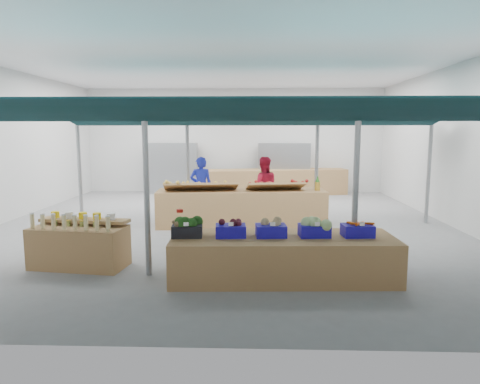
{
  "coord_description": "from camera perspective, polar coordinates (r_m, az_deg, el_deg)",
  "views": [
    {
      "loc": [
        0.81,
        -11.08,
        2.46
      ],
      "look_at": [
        0.5,
        -1.6,
        1.12
      ],
      "focal_mm": 32.0,
      "sensor_mm": 36.0,
      "label": 1
    }
  ],
  "objects": [
    {
      "name": "apple_heap_yellow",
      "position": [
        11.1,
        -5.19,
        0.99
      ],
      "size": [
        1.98,
        0.97,
        0.27
      ],
      "rotation": [
        0.0,
        0.0,
        0.15
      ],
      "color": "#997247",
      "rests_on": "fruit_counter"
    },
    {
      "name": "bottle_shelf",
      "position": [
        8.41,
        -20.52,
        -6.56
      ],
      "size": [
        1.77,
        1.23,
        1.03
      ],
      "rotation": [
        0.0,
        0.0,
        -0.13
      ],
      "color": "#9B7543",
      "rests_on": "floor"
    },
    {
      "name": "hall",
      "position": [
        12.55,
        -1.83,
        8.86
      ],
      "size": [
        13.0,
        13.0,
        13.0
      ],
      "color": "silver",
      "rests_on": "ground"
    },
    {
      "name": "sparrow",
      "position": [
        7.07,
        -8.53,
        -4.21
      ],
      "size": [
        0.12,
        0.09,
        0.11
      ],
      "rotation": [
        0.0,
        0.0,
        0.08
      ],
      "color": "brown",
      "rests_on": "crate_broccoli"
    },
    {
      "name": "pole_ribbon",
      "position": [
        7.49,
        -8.04,
        -2.66
      ],
      "size": [
        0.12,
        0.12,
        0.28
      ],
      "color": "#A9130B",
      "rests_on": "pole_grid"
    },
    {
      "name": "vendor_left",
      "position": [
        12.41,
        -5.21,
        0.67
      ],
      "size": [
        0.67,
        0.47,
        1.76
      ],
      "primitive_type": "imported",
      "rotation": [
        0.0,
        0.0,
        3.22
      ],
      "color": "#1B26B1",
      "rests_on": "floor"
    },
    {
      "name": "awnings",
      "position": [
        9.34,
        1.54,
        9.99
      ],
      "size": [
        9.5,
        7.08,
        0.3
      ],
      "color": "#0A2B2D",
      "rests_on": "pole_grid"
    },
    {
      "name": "crate_celeriac",
      "position": [
        7.17,
        4.15,
        -4.81
      ],
      "size": [
        0.53,
        0.42,
        0.31
      ],
      "rotation": [
        0.0,
        0.0,
        0.08
      ],
      "color": "#170E9D",
      "rests_on": "veg_counter"
    },
    {
      "name": "far_counter",
      "position": [
        16.92,
        4.77,
        1.34
      ],
      "size": [
        5.69,
        2.17,
        1.0
      ],
      "primitive_type": "cube",
      "rotation": [
        0.0,
        0.0,
        0.19
      ],
      "color": "#9B7543",
      "rests_on": "floor"
    },
    {
      "name": "apple_heap_red",
      "position": [
        11.17,
        4.77,
        1.04
      ],
      "size": [
        1.59,
        0.91,
        0.27
      ],
      "rotation": [
        0.0,
        0.0,
        0.15
      ],
      "color": "#997247",
      "rests_on": "fruit_counter"
    },
    {
      "name": "pineapple",
      "position": [
        11.36,
        10.29,
        1.13
      ],
      "size": [
        0.14,
        0.14,
        0.39
      ],
      "rotation": [
        0.0,
        0.0,
        0.15
      ],
      "color": "#8C6019",
      "rests_on": "fruit_counter"
    },
    {
      "name": "fruit_counter",
      "position": [
        11.29,
        0.19,
        -2.12
      ],
      "size": [
        4.46,
        1.37,
        0.94
      ],
      "primitive_type": "cube",
      "rotation": [
        0.0,
        0.0,
        0.07
      ],
      "color": "#9B7543",
      "rests_on": "floor"
    },
    {
      "name": "crate_stack",
      "position": [
        8.08,
        17.52,
        -7.92
      ],
      "size": [
        0.51,
        0.37,
        0.58
      ],
      "primitive_type": "cube",
      "rotation": [
        0.0,
        0.0,
        -0.06
      ],
      "color": "#170E9D",
      "rests_on": "floor"
    },
    {
      "name": "crate_cabbage",
      "position": [
        7.26,
        9.88,
        -4.64
      ],
      "size": [
        0.53,
        0.42,
        0.35
      ],
      "rotation": [
        0.0,
        0.0,
        0.08
      ],
      "color": "#170E9D",
      "rests_on": "veg_counter"
    },
    {
      "name": "veg_counter",
      "position": [
        7.31,
        5.74,
        -8.67
      ],
      "size": [
        3.77,
        1.4,
        0.72
      ],
      "primitive_type": "cube",
      "rotation": [
        0.0,
        0.0,
        0.04
      ],
      "color": "#9B7543",
      "rests_on": "floor"
    },
    {
      "name": "pole_grid",
      "position": [
        9.36,
        1.51,
        4.05
      ],
      "size": [
        10.0,
        4.6,
        3.0
      ],
      "color": "gray",
      "rests_on": "floor"
    },
    {
      "name": "floor",
      "position": [
        11.38,
        -2.25,
        -4.47
      ],
      "size": [
        13.0,
        13.0,
        0.0
      ],
      "primitive_type": "plane",
      "color": "slate",
      "rests_on": "ground"
    },
    {
      "name": "back_shelving_left",
      "position": [
        17.46,
        -9.05,
        3.12
      ],
      "size": [
        2.0,
        0.5,
        2.0
      ],
      "primitive_type": "cube",
      "color": "#B23F33",
      "rests_on": "floor"
    },
    {
      "name": "back_shelving_right",
      "position": [
        17.19,
        5.86,
        3.1
      ],
      "size": [
        2.0,
        0.5,
        2.0
      ],
      "primitive_type": "cube",
      "color": "#B23F33",
      "rests_on": "floor"
    },
    {
      "name": "vendor_right",
      "position": [
        12.32,
        3.13,
        0.63
      ],
      "size": [
        0.9,
        0.73,
        1.76
      ],
      "primitive_type": "imported",
      "rotation": [
        0.0,
        0.0,
        3.22
      ],
      "color": "#B31631",
      "rests_on": "floor"
    },
    {
      "name": "crate_broccoli",
      "position": [
        7.19,
        -7.06,
        -4.7
      ],
      "size": [
        0.53,
        0.42,
        0.35
      ],
      "rotation": [
        0.0,
        0.0,
        0.08
      ],
      "color": "black",
      "rests_on": "veg_counter"
    },
    {
      "name": "crate_carrots",
      "position": [
        7.43,
        15.39,
        -4.88
      ],
      "size": [
        0.53,
        0.42,
        0.29
      ],
      "rotation": [
        0.0,
        0.0,
        0.08
      ],
      "color": "#170E9D",
      "rests_on": "veg_counter"
    },
    {
      "name": "crate_beets",
      "position": [
        7.15,
        -1.26,
        -4.92
      ],
      "size": [
        0.53,
        0.42,
        0.29
      ],
      "rotation": [
        0.0,
        0.0,
        0.08
      ],
      "color": "#170E9D",
      "rests_on": "veg_counter"
    }
  ]
}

